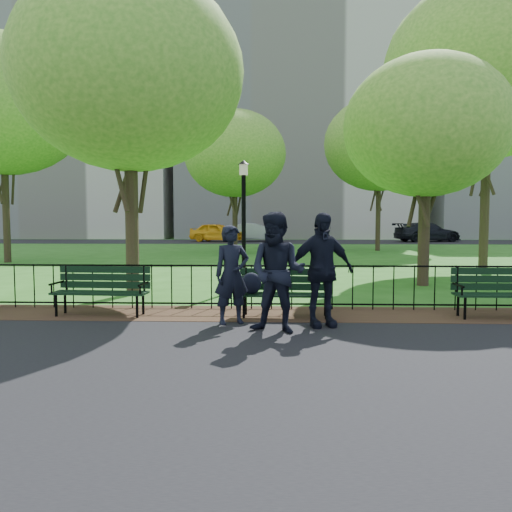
{
  "coord_description": "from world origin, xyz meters",
  "views": [
    {
      "loc": [
        -0.14,
        -7.82,
        1.76
      ],
      "look_at": [
        -0.49,
        1.5,
        1.11
      ],
      "focal_mm": 35.0,
      "sensor_mm": 36.0,
      "label": 1
    }
  ],
  "objects_px": {
    "park_bench_main": "(273,286)",
    "sedan_silver": "(254,232)",
    "person_right": "(321,270)",
    "taxi": "(217,232)",
    "sedan_dark": "(427,232)",
    "tree_far_c": "(235,154)",
    "person_left": "(232,275)",
    "tree_mid_e": "(489,69)",
    "tree_near_e": "(426,127)",
    "tree_mid_w": "(2,105)",
    "tree_far_e": "(379,144)",
    "lamppost": "(244,219)",
    "tree_near_w": "(129,73)",
    "park_bench_right_a": "(502,287)",
    "park_bench_left_a": "(102,285)",
    "person_mid": "(277,272)"
  },
  "relations": [
    {
      "from": "tree_mid_e",
      "to": "tree_far_c",
      "type": "bearing_deg",
      "value": 135.33
    },
    {
      "from": "tree_near_w",
      "to": "tree_far_c",
      "type": "xyz_separation_m",
      "value": [
        1.2,
        16.04,
        0.26
      ]
    },
    {
      "from": "tree_near_e",
      "to": "person_left",
      "type": "xyz_separation_m",
      "value": [
        -4.79,
        -5.34,
        -3.44
      ]
    },
    {
      "from": "tree_near_e",
      "to": "sedan_dark",
      "type": "distance_m",
      "value": 30.81
    },
    {
      "from": "sedan_dark",
      "to": "sedan_silver",
      "type": "bearing_deg",
      "value": 76.01
    },
    {
      "from": "park_bench_main",
      "to": "tree_far_c",
      "type": "distance_m",
      "value": 19.62
    },
    {
      "from": "park_bench_right_a",
      "to": "tree_mid_e",
      "type": "xyz_separation_m",
      "value": [
        3.4,
        9.11,
        6.53
      ]
    },
    {
      "from": "tree_far_e",
      "to": "sedan_silver",
      "type": "bearing_deg",
      "value": 121.43
    },
    {
      "from": "lamppost",
      "to": "tree_far_c",
      "type": "height_order",
      "value": "tree_far_c"
    },
    {
      "from": "tree_far_e",
      "to": "person_mid",
      "type": "height_order",
      "value": "tree_far_e"
    },
    {
      "from": "tree_far_e",
      "to": "person_right",
      "type": "xyz_separation_m",
      "value": [
        -5.38,
        -21.8,
        -5.34
      ]
    },
    {
      "from": "park_bench_right_a",
      "to": "sedan_dark",
      "type": "distance_m",
      "value": 35.03
    },
    {
      "from": "tree_mid_w",
      "to": "taxi",
      "type": "distance_m",
      "value": 23.11
    },
    {
      "from": "park_bench_right_a",
      "to": "lamppost",
      "type": "height_order",
      "value": "lamppost"
    },
    {
      "from": "park_bench_main",
      "to": "park_bench_left_a",
      "type": "bearing_deg",
      "value": -178.7
    },
    {
      "from": "person_right",
      "to": "taxi",
      "type": "relative_size",
      "value": 0.4
    },
    {
      "from": "park_bench_left_a",
      "to": "tree_far_c",
      "type": "distance_m",
      "value": 19.45
    },
    {
      "from": "person_left",
      "to": "sedan_silver",
      "type": "bearing_deg",
      "value": 68.98
    },
    {
      "from": "park_bench_right_a",
      "to": "tree_near_e",
      "type": "bearing_deg",
      "value": 91.42
    },
    {
      "from": "tree_far_c",
      "to": "person_right",
      "type": "xyz_separation_m",
      "value": [
        3.0,
        -19.67,
        -4.53
      ]
    },
    {
      "from": "park_bench_right_a",
      "to": "park_bench_left_a",
      "type": "bearing_deg",
      "value": -179.25
    },
    {
      "from": "park_bench_main",
      "to": "person_left",
      "type": "relative_size",
      "value": 1.02
    },
    {
      "from": "tree_far_c",
      "to": "sedan_dark",
      "type": "xyz_separation_m",
      "value": [
        15.23,
        15.12,
        -4.66
      ]
    },
    {
      "from": "park_bench_main",
      "to": "park_bench_left_a",
      "type": "relative_size",
      "value": 0.97
    },
    {
      "from": "sedan_dark",
      "to": "tree_far_c",
      "type": "bearing_deg",
      "value": 120.98
    },
    {
      "from": "person_right",
      "to": "sedan_silver",
      "type": "distance_m",
      "value": 34.93
    },
    {
      "from": "person_right",
      "to": "sedan_dark",
      "type": "relative_size",
      "value": 0.34
    },
    {
      "from": "tree_mid_w",
      "to": "tree_far_c",
      "type": "bearing_deg",
      "value": 37.22
    },
    {
      "from": "tree_far_c",
      "to": "sedan_dark",
      "type": "bearing_deg",
      "value": 44.79
    },
    {
      "from": "tree_mid_w",
      "to": "tree_far_e",
      "type": "relative_size",
      "value": 1.05
    },
    {
      "from": "taxi",
      "to": "tree_mid_w",
      "type": "bearing_deg",
      "value": -176.52
    },
    {
      "from": "tree_mid_e",
      "to": "person_left",
      "type": "bearing_deg",
      "value": -129.99
    },
    {
      "from": "taxi",
      "to": "sedan_silver",
      "type": "distance_m",
      "value": 3.21
    },
    {
      "from": "tree_near_w",
      "to": "sedan_dark",
      "type": "relative_size",
      "value": 1.34
    },
    {
      "from": "park_bench_left_a",
      "to": "person_right",
      "type": "xyz_separation_m",
      "value": [
        3.99,
        -0.88,
        0.39
      ]
    },
    {
      "from": "tree_near_e",
      "to": "taxi",
      "type": "distance_m",
      "value": 30.12
    },
    {
      "from": "person_left",
      "to": "sedan_silver",
      "type": "relative_size",
      "value": 0.35
    },
    {
      "from": "tree_near_e",
      "to": "tree_far_e",
      "type": "distance_m",
      "value": 16.55
    },
    {
      "from": "tree_mid_e",
      "to": "person_right",
      "type": "xyz_separation_m",
      "value": [
        -6.76,
        -10.01,
        -6.14
      ]
    },
    {
      "from": "lamppost",
      "to": "tree_mid_w",
      "type": "height_order",
      "value": "tree_mid_w"
    },
    {
      "from": "lamppost",
      "to": "tree_mid_w",
      "type": "bearing_deg",
      "value": 143.41
    },
    {
      "from": "park_bench_right_a",
      "to": "lamppost",
      "type": "bearing_deg",
      "value": 142.65
    },
    {
      "from": "lamppost",
      "to": "person_right",
      "type": "xyz_separation_m",
      "value": [
        1.58,
        -4.75,
        -0.86
      ]
    },
    {
      "from": "tree_mid_e",
      "to": "sedan_silver",
      "type": "distance_m",
      "value": 27.26
    },
    {
      "from": "park_bench_main",
      "to": "sedan_silver",
      "type": "xyz_separation_m",
      "value": [
        -1.78,
        34.04,
        0.23
      ]
    },
    {
      "from": "tree_near_e",
      "to": "tree_mid_e",
      "type": "relative_size",
      "value": 0.61
    },
    {
      "from": "park_bench_left_a",
      "to": "lamppost",
      "type": "bearing_deg",
      "value": 61.09
    },
    {
      "from": "tree_far_e",
      "to": "tree_near_e",
      "type": "bearing_deg",
      "value": -97.3
    },
    {
      "from": "tree_mid_e",
      "to": "sedan_dark",
      "type": "bearing_deg",
      "value": 77.56
    },
    {
      "from": "tree_near_e",
      "to": "tree_far_c",
      "type": "distance_m",
      "value": 15.55
    }
  ]
}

